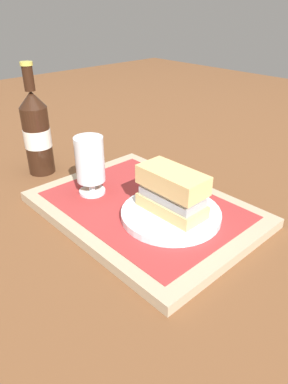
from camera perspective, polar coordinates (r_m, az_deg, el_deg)
ground_plane at (r=0.73m, az=-0.00°, el=-3.45°), size 3.00×3.00×0.00m
tray at (r=0.72m, az=-0.00°, el=-2.78°), size 0.44×0.32×0.02m
placemat at (r=0.71m, az=-0.00°, el=-2.06°), size 0.38×0.27×0.00m
plate at (r=0.67m, az=4.38°, el=-3.58°), size 0.19×0.19×0.01m
sandwich at (r=0.65m, az=4.32°, el=0.26°), size 0.13×0.06×0.08m
beer_glass at (r=0.74m, az=-8.72°, el=4.67°), size 0.06×0.06×0.12m
beer_bottle at (r=0.90m, az=-16.96°, el=9.22°), size 0.07×0.07×0.27m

